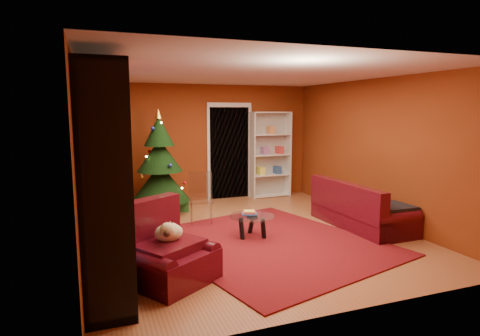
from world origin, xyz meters
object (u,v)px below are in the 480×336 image
object	(u,v)px
christmas_tree	(160,163)
armchair	(169,250)
media_unit	(100,172)
coffee_table	(252,226)
rug	(269,243)
gift_box_teal	(152,206)
white_bookshelf	(270,155)
sofa	(362,204)
acrylic_chair	(201,201)
gift_box_green	(182,204)
dog	(169,233)

from	to	relation	value
christmas_tree	armchair	xyz separation A→B (m)	(-0.43, -3.27, -0.61)
media_unit	coffee_table	xyz separation A→B (m)	(2.26, 0.42, -1.06)
rug	media_unit	distance (m)	2.70
gift_box_teal	armchair	bearing A→B (deg)	-94.54
white_bookshelf	coffee_table	distance (m)	3.29
coffee_table	sofa	bearing A→B (deg)	-2.16
christmas_tree	white_bookshelf	distance (m)	2.78
media_unit	gift_box_teal	size ratio (longest dim) A/B	9.86
white_bookshelf	acrylic_chair	xyz separation A→B (m)	(-2.13, -1.68, -0.58)
gift_box_green	acrylic_chair	size ratio (longest dim) A/B	0.32
rug	coffee_table	world-z (taller)	coffee_table
christmas_tree	sofa	size ratio (longest dim) A/B	1.08
rug	gift_box_green	distance (m)	2.59
media_unit	armchair	distance (m)	1.35
rug	white_bookshelf	size ratio (longest dim) A/B	1.66
rug	gift_box_teal	world-z (taller)	gift_box_teal
acrylic_chair	gift_box_teal	bearing A→B (deg)	140.17
white_bookshelf	sofa	xyz separation A→B (m)	(0.46, -2.85, -0.59)
rug	acrylic_chair	bearing A→B (deg)	115.58
dog	coffee_table	size ratio (longest dim) A/B	0.55
white_bookshelf	dog	xyz separation A→B (m)	(-3.10, -3.89, -0.42)
christmas_tree	coffee_table	xyz separation A→B (m)	(1.11, -2.09, -0.81)
white_bookshelf	armchair	bearing A→B (deg)	-129.46
gift_box_teal	dog	distance (m)	3.20
gift_box_teal	gift_box_green	xyz separation A→B (m)	(0.60, 0.06, -0.03)
rug	white_bookshelf	xyz separation A→B (m)	(1.44, 3.12, 0.99)
christmas_tree	gift_box_teal	xyz separation A→B (m)	(-0.17, -0.03, -0.84)
media_unit	gift_box_green	bearing A→B (deg)	57.58
media_unit	gift_box_green	world-z (taller)	media_unit
gift_box_green	coffee_table	size ratio (longest dim) A/B	0.37
gift_box_teal	sofa	distance (m)	3.95
coffee_table	acrylic_chair	size ratio (longest dim) A/B	0.86
christmas_tree	gift_box_green	distance (m)	0.97
christmas_tree	coffee_table	bearing A→B (deg)	-61.93
gift_box_green	armchair	bearing A→B (deg)	-104.61
sofa	coffee_table	bearing A→B (deg)	86.31
dog	acrylic_chair	size ratio (longest dim) A/B	0.48
rug	white_bookshelf	distance (m)	3.57
media_unit	white_bookshelf	world-z (taller)	media_unit
christmas_tree	gift_box_green	bearing A→B (deg)	3.00
media_unit	gift_box_green	xyz separation A→B (m)	(1.58, 2.53, -1.11)
white_bookshelf	armchair	distance (m)	5.08
gift_box_green	armchair	size ratio (longest dim) A/B	0.27
white_bookshelf	sofa	bearing A→B (deg)	-82.11
christmas_tree	armchair	bearing A→B (deg)	-97.48
gift_box_teal	armchair	distance (m)	3.26
christmas_tree	sofa	distance (m)	3.87
rug	christmas_tree	xyz separation A→B (m)	(-1.25, 2.43, 0.99)
rug	gift_box_green	bearing A→B (deg)	108.57
rug	acrylic_chair	xyz separation A→B (m)	(-0.69, 1.44, 0.41)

